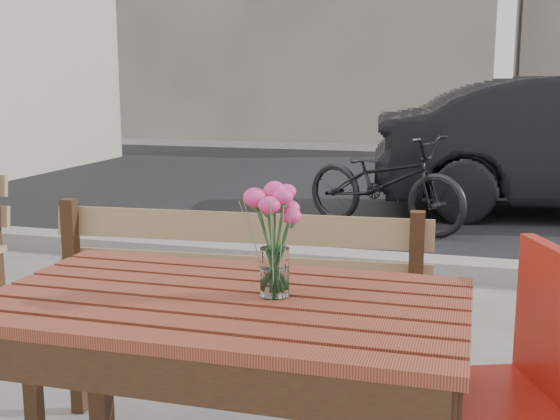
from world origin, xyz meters
name	(u,v)px	position (x,y,z in m)	size (l,w,h in m)	color
street	(389,212)	(0.00, 5.06, 0.03)	(30.00, 8.12, 0.12)	black
main_table	(226,342)	(0.20, -0.01, 0.63)	(1.22, 0.71, 0.75)	maroon
main_bench	(230,298)	(-0.02, 0.62, 0.53)	(1.44, 0.53, 0.87)	#A48354
red_chair	(514,381)	(0.93, 0.25, 0.50)	(0.55, 0.55, 0.85)	#A91E13
main_vase	(275,226)	(0.32, 0.03, 0.93)	(0.16, 0.16, 0.30)	white
bicycle	(384,182)	(0.03, 4.42, 0.42)	(0.55, 1.59, 0.83)	black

